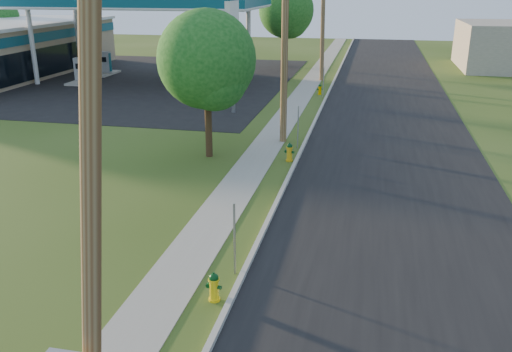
{
  "coord_description": "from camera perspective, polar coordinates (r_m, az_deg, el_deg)",
  "views": [
    {
      "loc": [
        3.46,
        -8.03,
        7.25
      ],
      "look_at": [
        0.0,
        8.0,
        1.4
      ],
      "focal_mm": 38.0,
      "sensor_mm": 36.0,
      "label": 1
    }
  ],
  "objects": [
    {
      "name": "utility_pole_mid",
      "position": [
        25.46,
        3.05,
        14.43
      ],
      "size": [
        1.4,
        0.32,
        9.8
      ],
      "color": "brown",
      "rests_on": "ground"
    },
    {
      "name": "curb",
      "position": [
        19.63,
        2.66,
        -1.83
      ],
      "size": [
        0.15,
        120.0,
        0.15
      ],
      "primitive_type": "cube",
      "color": "#A9A69C",
      "rests_on": "ground"
    },
    {
      "name": "fuel_pump_nw",
      "position": [
        44.4,
        -17.92,
        10.24
      ],
      "size": [
        1.2,
        3.2,
        1.9
      ],
      "color": "#A9A69C",
      "rests_on": "ground"
    },
    {
      "name": "utility_pole_far",
      "position": [
        43.29,
        7.06,
        16.24
      ],
      "size": [
        1.4,
        0.32,
        9.5
      ],
      "color": "brown",
      "rests_on": "ground"
    },
    {
      "name": "gas_canopy",
      "position": [
        43.7,
        -11.94,
        17.45
      ],
      "size": [
        18.18,
        9.18,
        6.4
      ],
      "color": "silver",
      "rests_on": "ground"
    },
    {
      "name": "tree_verge",
      "position": [
        23.18,
        -5.04,
        11.68
      ],
      "size": [
        4.18,
        4.18,
        6.33
      ],
      "color": "#322515",
      "rests_on": "ground"
    },
    {
      "name": "sign_post_mid",
      "position": [
        25.04,
        4.44,
        5.11
      ],
      "size": [
        0.05,
        0.04,
        2.0
      ],
      "primitive_type": "cube",
      "color": "gray",
      "rests_on": "ground"
    },
    {
      "name": "sign_post_far",
      "position": [
        36.91,
        7.11,
        9.73
      ],
      "size": [
        0.05,
        0.04,
        2.0
      ],
      "primitive_type": "cube",
      "color": "gray",
      "rests_on": "ground"
    },
    {
      "name": "fuel_pump_ne",
      "position": [
        40.71,
        -6.66,
        10.27
      ],
      "size": [
        1.2,
        3.2,
        1.9
      ],
      "color": "#A9A69C",
      "rests_on": "ground"
    },
    {
      "name": "fuel_pump_se",
      "position": [
        44.47,
        -5.0,
        11.11
      ],
      "size": [
        1.2,
        3.2,
        1.9
      ],
      "color": "#A9A69C",
      "rests_on": "ground"
    },
    {
      "name": "sign_post_near",
      "position": [
        14.11,
        -2.28,
        -6.68
      ],
      "size": [
        0.05,
        0.04,
        2.0
      ],
      "primitive_type": "cube",
      "color": "gray",
      "rests_on": "ground"
    },
    {
      "name": "fuel_pump_sw",
      "position": [
        47.87,
        -15.56,
        11.09
      ],
      "size": [
        1.2,
        3.2,
        1.9
      ],
      "color": "#A9A69C",
      "rests_on": "ground"
    },
    {
      "name": "price_pylon",
      "position": [
        31.61,
        -2.54,
        16.31
      ],
      "size": [
        0.34,
        2.04,
        6.85
      ],
      "color": "gray",
      "rests_on": "ground"
    },
    {
      "name": "utility_pole_near",
      "position": [
        8.48,
        -17.04,
        1.99
      ],
      "size": [
        1.4,
        0.32,
        9.48
      ],
      "color": "brown",
      "rests_on": "ground"
    },
    {
      "name": "hydrant_near",
      "position": [
        13.3,
        -4.45,
        -11.55
      ],
      "size": [
        0.4,
        0.35,
        0.77
      ],
      "color": "yellow",
      "rests_on": "ground"
    },
    {
      "name": "tree_lot",
      "position": [
        50.56,
        3.31,
        16.82
      ],
      "size": [
        4.92,
        4.92,
        7.46
      ],
      "color": "#322515",
      "rests_on": "ground"
    },
    {
      "name": "sidewalk",
      "position": [
        19.99,
        -2.29,
        -1.6
      ],
      "size": [
        1.5,
        120.0,
        0.03
      ],
      "primitive_type": "cube",
      "color": "gray",
      "rests_on": "ground"
    },
    {
      "name": "car_silver",
      "position": [
        42.19,
        -5.22,
        10.65
      ],
      "size": [
        4.41,
        2.1,
        1.46
      ],
      "primitive_type": "imported",
      "rotation": [
        0.0,
        0.0,
        1.66
      ],
      "color": "#9C9EA4",
      "rests_on": "ground"
    },
    {
      "name": "hydrant_mid",
      "position": [
        23.33,
        3.54,
        2.53
      ],
      "size": [
        0.43,
        0.38,
        0.83
      ],
      "color": "gold",
      "rests_on": "ground"
    },
    {
      "name": "forecourt",
      "position": [
        45.1,
        -13.78,
        9.83
      ],
      "size": [
        26.0,
        28.0,
        0.02
      ],
      "primitive_type": "cube",
      "color": "black",
      "rests_on": "ground"
    },
    {
      "name": "road",
      "position": [
        19.46,
        14.36,
        -2.86
      ],
      "size": [
        8.0,
        120.0,
        0.02
      ],
      "primitive_type": "cube",
      "color": "black",
      "rests_on": "ground"
    },
    {
      "name": "hydrant_far",
      "position": [
        37.98,
        6.73,
        9.04
      ],
      "size": [
        0.38,
        0.34,
        0.74
      ],
      "color": "#DAA100",
      "rests_on": "ground"
    }
  ]
}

